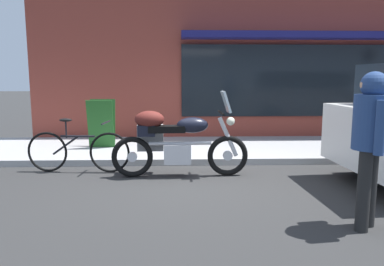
% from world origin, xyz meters
% --- Properties ---
extents(ground_plane, '(80.00, 80.00, 0.00)m').
position_xyz_m(ground_plane, '(0.00, 0.00, 0.00)').
color(ground_plane, '#2C2C2C').
extents(touring_motorcycle, '(2.26, 0.64, 1.42)m').
position_xyz_m(touring_motorcycle, '(-0.37, 0.28, 0.61)').
color(touring_motorcycle, black).
rests_on(touring_motorcycle, ground_plane).
extents(parked_bicycle, '(1.80, 0.48, 0.94)m').
position_xyz_m(parked_bicycle, '(-2.02, 0.60, 0.38)').
color(parked_bicycle, black).
rests_on(parked_bicycle, ground_plane).
extents(pedestrian_walking, '(0.43, 0.56, 1.70)m').
position_xyz_m(pedestrian_walking, '(1.76, -1.96, 1.07)').
color(pedestrian_walking, black).
rests_on(pedestrian_walking, ground_plane).
extents(sandwich_board_sign, '(0.55, 0.43, 1.04)m').
position_xyz_m(sandwich_board_sign, '(-1.96, 2.32, 0.64)').
color(sandwich_board_sign, '#1E511E').
rests_on(sandwich_board_sign, sidewalk_curb).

